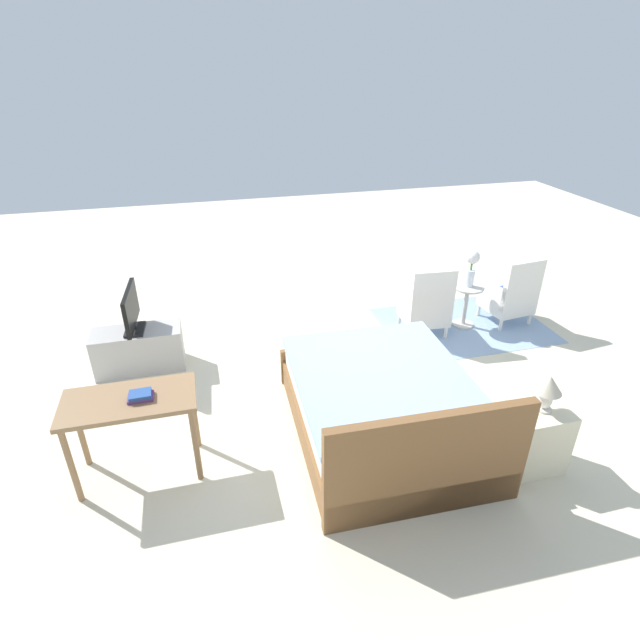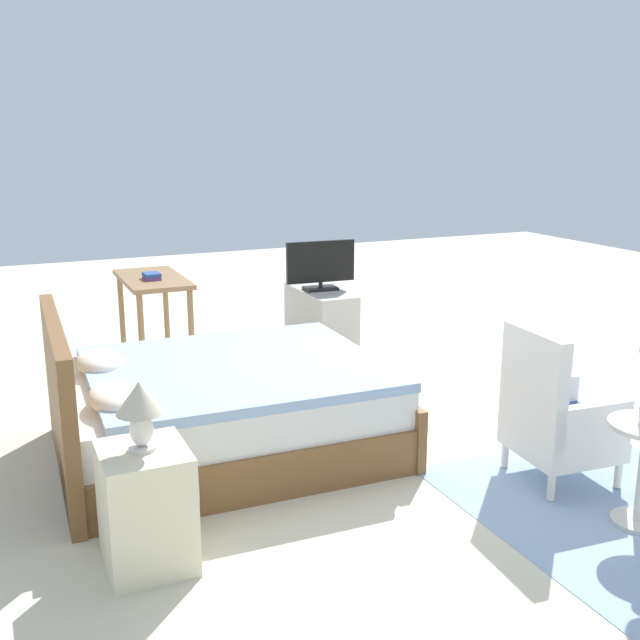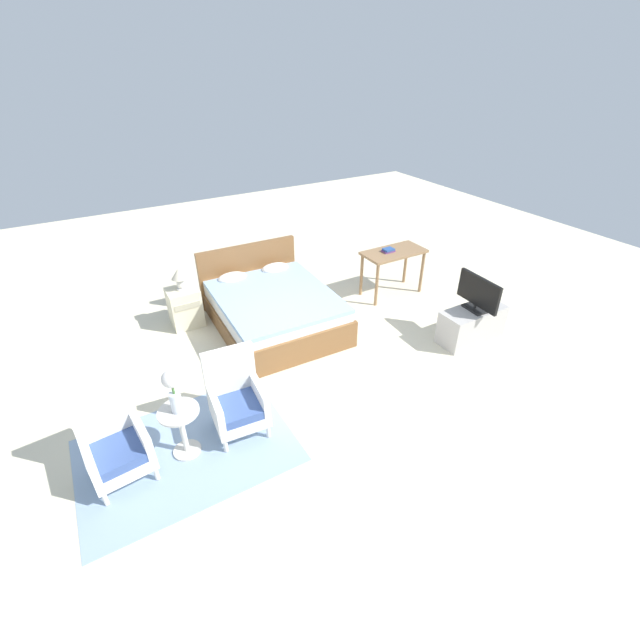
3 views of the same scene
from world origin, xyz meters
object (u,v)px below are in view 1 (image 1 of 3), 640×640
Objects in this scene: nightstand at (535,437)px; book_stack at (140,396)px; tv_flatscreen at (131,310)px; tv_stand at (139,350)px; side_table at (466,301)px; bed at (385,409)px; armchair_by_window_left at (511,296)px; armchair_by_window_right at (426,306)px; vanity_desk at (131,410)px; table_lamp at (548,388)px; flower_vase at (472,265)px.

nightstand is 3.29m from book_stack.
tv_stand is at bearing 176.68° from tv_flatscreen.
bed is at bearing 44.48° from side_table.
bed reaches higher than tv_stand.
armchair_by_window_right is (1.20, 0.00, 0.00)m from armchair_by_window_left.
armchair_by_window_right is at bearing 179.10° from tv_stand.
tv_stand is at bearing -35.70° from nightstand.
side_table is 2.53m from nightstand.
armchair_by_window_left is 1.31× the size of tv_flatscreen.
tv_flatscreen is at bearing -3.32° from tv_stand.
nightstand is (0.08, 2.37, -0.09)m from armchair_by_window_right.
nightstand is at bearing 87.94° from armchair_by_window_right.
tv_stand is 0.92× the size of vanity_desk.
vanity_desk is at bearing -12.87° from nightstand.
side_table is at bearing -173.69° from armchair_by_window_right.
side_table is 4.31m from vanity_desk.
book_stack is (-0.20, 1.70, 0.55)m from tv_stand.
nightstand is (-1.11, 0.68, -0.00)m from bed.
bed is 1.39m from table_lamp.
side_table is (-0.60, -0.07, -0.03)m from armchair_by_window_right.
bed is 2.27× the size of armchair_by_window_right.
vanity_desk is (-0.10, 1.67, 0.41)m from tv_stand.
side_table is at bearing -105.70° from nightstand.
tv_flatscreen is at bearing 0.17° from side_table.
flower_vase is 1.45× the size of table_lamp.
book_stack is at bearing 20.27° from armchair_by_window_left.
tv_stand is at bearing -37.63° from bed.
armchair_by_window_right is 2.41m from table_lamp.
table_lamp is 1.66× the size of book_stack.
nightstand is at bearing 167.13° from vanity_desk.
table_lamp is at bearing 167.15° from book_stack.
book_stack is at bearing 96.71° from tv_stand.
armchair_by_window_left reaches higher than table_lamp.
book_stack is at bearing -12.85° from table_lamp.
flower_vase is at bearing -156.06° from book_stack.
book_stack is (4.45, 1.64, 0.41)m from armchair_by_window_left.
tv_flatscreen is (3.37, -2.42, -0.07)m from table_lamp.
armchair_by_window_left is 0.96× the size of tv_stand.
flower_vase reaches higher than table_lamp.
bed is at bearing 35.28° from armchair_by_window_left.
table_lamp is (0.08, 2.37, 0.42)m from armchair_by_window_right.
tv_stand is at bearing -0.67° from armchair_by_window_left.
bed is 10.52× the size of book_stack.
book_stack is at bearing -1.29° from bed.
armchair_by_window_right is 1.63× the size of side_table.
nightstand is 1.78× the size of table_lamp.
table_lamp is 0.47× the size of tv_flatscreen.
vanity_desk reaches higher than side_table.
armchair_by_window_right reaches higher than tv_stand.
tv_flatscreen is at bearing 0.17° from flower_vase.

